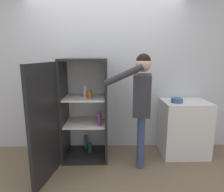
# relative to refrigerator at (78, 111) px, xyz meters

# --- Properties ---
(ground_plane) EXTENTS (12.00, 12.00, 0.00)m
(ground_plane) POSITION_rel_refrigerator_xyz_m (0.42, -0.52, -0.78)
(ground_plane) COLOR #7A664C
(wall_back) EXTENTS (7.00, 0.06, 2.55)m
(wall_back) POSITION_rel_refrigerator_xyz_m (0.42, 0.46, 0.50)
(wall_back) COLOR silver
(wall_back) RESTS_ON ground_plane
(refrigerator) EXTENTS (0.88, 1.31, 1.57)m
(refrigerator) POSITION_rel_refrigerator_xyz_m (0.00, 0.00, 0.00)
(refrigerator) COLOR black
(refrigerator) RESTS_ON ground_plane
(person) EXTENTS (0.70, 0.55, 1.64)m
(person) POSITION_rel_refrigerator_xyz_m (0.93, -0.20, 0.27)
(person) COLOR #384770
(person) RESTS_ON ground_plane
(counter) EXTENTS (0.72, 0.57, 0.90)m
(counter) POSITION_rel_refrigerator_xyz_m (1.70, 0.13, -0.33)
(counter) COLOR white
(counter) RESTS_ON ground_plane
(bowl) EXTENTS (0.18, 0.18, 0.07)m
(bowl) POSITION_rel_refrigerator_xyz_m (1.52, 0.05, 0.15)
(bowl) COLOR #335B8E
(bowl) RESTS_ON counter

